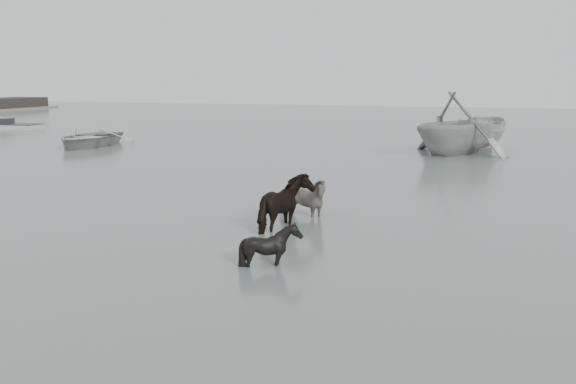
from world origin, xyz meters
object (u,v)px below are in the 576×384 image
(rowboat_lead, at_px, (88,136))
(pony_dark, at_px, (287,196))
(pony_pinto, at_px, (302,190))
(pony_black, at_px, (271,238))

(rowboat_lead, bearing_deg, pony_dark, -49.70)
(pony_pinto, bearing_deg, pony_dark, -162.39)
(pony_pinto, xyz_separation_m, pony_black, (0.81, -4.58, -0.14))
(pony_dark, xyz_separation_m, rowboat_lead, (-16.25, 14.63, -0.25))
(pony_pinto, bearing_deg, pony_black, -155.95)
(rowboat_lead, bearing_deg, pony_pinto, -46.90)
(pony_black, bearing_deg, pony_pinto, 24.83)
(pony_dark, height_order, pony_black, pony_dark)
(pony_pinto, height_order, rowboat_lead, pony_pinto)
(pony_black, xyz_separation_m, rowboat_lead, (-16.97, 17.76, -0.00))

